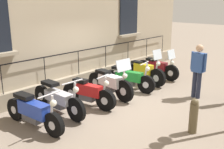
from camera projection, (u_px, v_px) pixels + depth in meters
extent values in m
plane|color=gray|center=(116.00, 99.00, 8.63)|extent=(60.00, 60.00, 0.00)
cube|color=gray|center=(78.00, 81.00, 9.74)|extent=(0.20, 13.63, 0.51)
cube|color=black|center=(129.00, 10.00, 11.28)|extent=(0.06, 1.17, 1.99)
cube|color=gray|center=(130.00, 35.00, 11.51)|extent=(0.24, 1.37, 0.10)
cube|color=black|center=(78.00, 51.00, 9.41)|extent=(0.03, 11.45, 0.03)
cylinder|color=black|center=(2.00, 80.00, 7.47)|extent=(0.02, 0.02, 0.85)
cylinder|color=black|center=(45.00, 70.00, 8.50)|extent=(0.02, 0.02, 0.85)
cylinder|color=black|center=(79.00, 63.00, 9.53)|extent=(0.02, 0.02, 0.85)
cylinder|color=black|center=(106.00, 57.00, 10.56)|extent=(0.02, 0.02, 0.85)
cylinder|color=black|center=(128.00, 52.00, 11.59)|extent=(0.02, 0.02, 0.85)
cylinder|color=black|center=(147.00, 48.00, 12.62)|extent=(0.02, 0.02, 0.85)
cylinder|color=black|center=(162.00, 44.00, 13.65)|extent=(0.02, 0.02, 0.85)
cylinder|color=black|center=(54.00, 125.00, 6.18)|extent=(0.61, 0.17, 0.61)
cylinder|color=silver|center=(54.00, 125.00, 6.18)|extent=(0.22, 0.16, 0.21)
cylinder|color=black|center=(16.00, 109.00, 7.07)|extent=(0.61, 0.17, 0.61)
cylinder|color=silver|center=(16.00, 109.00, 7.07)|extent=(0.22, 0.16, 0.21)
cube|color=#1E389E|center=(34.00, 109.00, 6.54)|extent=(0.98, 0.37, 0.35)
cube|color=#4C4C51|center=(32.00, 117.00, 6.66)|extent=(0.59, 0.28, 0.21)
cube|color=black|center=(24.00, 96.00, 6.69)|extent=(0.56, 0.31, 0.10)
cylinder|color=silver|center=(52.00, 110.00, 6.11)|extent=(0.16, 0.07, 0.73)
cylinder|color=silver|center=(49.00, 95.00, 6.05)|extent=(0.09, 0.65, 0.04)
sphere|color=white|center=(53.00, 103.00, 6.02)|extent=(0.16, 0.16, 0.16)
cylinder|color=silver|center=(33.00, 117.00, 6.93)|extent=(0.87, 0.15, 0.08)
cylinder|color=black|center=(76.00, 110.00, 6.96)|extent=(0.67, 0.12, 0.66)
cylinder|color=silver|center=(76.00, 110.00, 6.96)|extent=(0.23, 0.13, 0.23)
cylinder|color=black|center=(42.00, 96.00, 7.96)|extent=(0.67, 0.12, 0.66)
cylinder|color=silver|center=(42.00, 96.00, 7.96)|extent=(0.23, 0.13, 0.23)
cube|color=#B2B2BC|center=(59.00, 97.00, 7.38)|extent=(0.96, 0.32, 0.28)
cube|color=#4C4C51|center=(57.00, 103.00, 7.50)|extent=(0.57, 0.25, 0.23)
cube|color=black|center=(50.00, 83.00, 7.55)|extent=(0.54, 0.28, 0.10)
cylinder|color=silver|center=(74.00, 96.00, 6.89)|extent=(0.16, 0.06, 0.75)
cylinder|color=silver|center=(72.00, 82.00, 6.83)|extent=(0.04, 0.68, 0.04)
sphere|color=white|center=(76.00, 90.00, 6.80)|extent=(0.16, 0.16, 0.16)
cylinder|color=silver|center=(58.00, 104.00, 7.78)|extent=(0.86, 0.09, 0.08)
cylinder|color=black|center=(106.00, 100.00, 7.66)|extent=(0.65, 0.25, 0.64)
cylinder|color=silver|center=(106.00, 100.00, 7.66)|extent=(0.25, 0.20, 0.22)
cylinder|color=black|center=(72.00, 92.00, 8.32)|extent=(0.65, 0.25, 0.64)
cylinder|color=silver|center=(72.00, 92.00, 8.32)|extent=(0.25, 0.20, 0.22)
cube|color=red|center=(90.00, 90.00, 7.91)|extent=(0.84, 0.38, 0.33)
cube|color=#4C4C51|center=(87.00, 97.00, 8.02)|extent=(0.51, 0.28, 0.22)
cube|color=black|center=(80.00, 81.00, 8.02)|extent=(0.49, 0.30, 0.10)
cylinder|color=silver|center=(104.00, 89.00, 7.59)|extent=(0.17, 0.08, 0.71)
cylinder|color=silver|center=(103.00, 77.00, 7.53)|extent=(0.12, 0.56, 0.04)
sphere|color=white|center=(106.00, 83.00, 7.51)|extent=(0.16, 0.16, 0.16)
cylinder|color=silver|center=(86.00, 98.00, 8.25)|extent=(0.74, 0.19, 0.08)
cylinder|color=black|center=(124.00, 91.00, 8.31)|extent=(0.72, 0.16, 0.71)
cylinder|color=silver|center=(124.00, 91.00, 8.31)|extent=(0.26, 0.15, 0.25)
cylinder|color=black|center=(96.00, 82.00, 9.24)|extent=(0.72, 0.16, 0.71)
cylinder|color=silver|center=(96.00, 82.00, 9.24)|extent=(0.26, 0.15, 0.25)
cube|color=silver|center=(111.00, 81.00, 8.68)|extent=(0.89, 0.40, 0.35)
cube|color=#4C4C51|center=(108.00, 87.00, 8.82)|extent=(0.54, 0.30, 0.25)
cube|color=black|center=(103.00, 72.00, 8.87)|extent=(0.51, 0.33, 0.10)
cylinder|color=silver|center=(123.00, 80.00, 8.26)|extent=(0.16, 0.07, 0.69)
cylinder|color=silver|center=(122.00, 70.00, 8.20)|extent=(0.09, 0.73, 0.04)
sphere|color=white|center=(125.00, 76.00, 8.16)|extent=(0.16, 0.16, 0.16)
cylinder|color=silver|center=(109.00, 88.00, 9.09)|extent=(0.78, 0.14, 0.08)
cube|color=silver|center=(124.00, 65.00, 8.12)|extent=(0.17, 0.60, 0.36)
cylinder|color=black|center=(146.00, 84.00, 9.10)|extent=(0.65, 0.24, 0.63)
cylinder|color=silver|center=(146.00, 84.00, 9.10)|extent=(0.25, 0.19, 0.22)
cylinder|color=black|center=(111.00, 78.00, 9.84)|extent=(0.65, 0.24, 0.63)
cylinder|color=silver|center=(111.00, 78.00, 9.84)|extent=(0.25, 0.19, 0.22)
cube|color=#1E842D|center=(129.00, 76.00, 9.39)|extent=(1.02, 0.44, 0.33)
cube|color=#4C4C51|center=(127.00, 82.00, 9.51)|extent=(0.62, 0.32, 0.22)
cube|color=black|center=(120.00, 68.00, 9.53)|extent=(0.58, 0.34, 0.10)
cylinder|color=silver|center=(145.00, 74.00, 9.03)|extent=(0.17, 0.09, 0.74)
cylinder|color=silver|center=(144.00, 63.00, 8.96)|extent=(0.14, 0.61, 0.04)
sphere|color=white|center=(148.00, 69.00, 8.94)|extent=(0.16, 0.16, 0.16)
cylinder|color=silver|center=(124.00, 83.00, 9.76)|extent=(0.88, 0.23, 0.08)
cylinder|color=black|center=(157.00, 78.00, 9.76)|extent=(0.70, 0.18, 0.70)
cylinder|color=silver|center=(157.00, 78.00, 9.76)|extent=(0.25, 0.17, 0.24)
cylinder|color=black|center=(129.00, 71.00, 10.73)|extent=(0.70, 0.18, 0.70)
cylinder|color=silver|center=(129.00, 71.00, 10.73)|extent=(0.25, 0.17, 0.24)
cube|color=gold|center=(143.00, 69.00, 10.15)|extent=(0.80, 0.31, 0.38)
cube|color=#4C4C51|center=(141.00, 75.00, 10.29)|extent=(0.48, 0.24, 0.24)
cube|color=black|center=(137.00, 62.00, 10.32)|extent=(0.45, 0.26, 0.10)
cylinder|color=silver|center=(156.00, 68.00, 9.70)|extent=(0.16, 0.07, 0.73)
cylinder|color=silver|center=(156.00, 58.00, 9.64)|extent=(0.07, 0.57, 0.04)
sphere|color=white|center=(158.00, 64.00, 9.60)|extent=(0.16, 0.16, 0.16)
cylinder|color=silver|center=(141.00, 77.00, 10.52)|extent=(0.71, 0.13, 0.08)
cube|color=silver|center=(157.00, 55.00, 9.56)|extent=(0.15, 0.47, 0.36)
cylinder|color=black|center=(171.00, 73.00, 10.52)|extent=(0.65, 0.12, 0.65)
cylinder|color=silver|center=(171.00, 73.00, 10.52)|extent=(0.23, 0.14, 0.23)
cylinder|color=black|center=(143.00, 68.00, 11.37)|extent=(0.65, 0.12, 0.65)
cylinder|color=silver|center=(143.00, 68.00, 11.37)|extent=(0.23, 0.14, 0.23)
cube|color=maroon|center=(158.00, 66.00, 10.86)|extent=(0.76, 0.28, 0.32)
cube|color=#4C4C51|center=(156.00, 71.00, 10.98)|extent=(0.45, 0.23, 0.23)
cube|color=black|center=(152.00, 59.00, 11.00)|extent=(0.42, 0.25, 0.10)
cylinder|color=silver|center=(170.00, 65.00, 10.47)|extent=(0.16, 0.06, 0.60)
cylinder|color=silver|center=(170.00, 58.00, 10.42)|extent=(0.04, 0.61, 0.04)
sphere|color=white|center=(172.00, 63.00, 10.39)|extent=(0.16, 0.16, 0.16)
cylinder|color=silver|center=(155.00, 72.00, 11.21)|extent=(0.68, 0.08, 0.08)
cube|color=silver|center=(171.00, 54.00, 10.34)|extent=(0.12, 0.50, 0.36)
cylinder|color=brown|center=(193.00, 118.00, 6.36)|extent=(0.20, 0.20, 0.74)
sphere|color=brown|center=(195.00, 102.00, 6.25)|extent=(0.18, 0.18, 0.18)
cylinder|color=#23283D|center=(199.00, 85.00, 8.61)|extent=(0.14, 0.14, 0.88)
cylinder|color=#23283D|center=(194.00, 84.00, 8.72)|extent=(0.14, 0.14, 0.88)
cube|color=#2D4C8C|center=(198.00, 62.00, 8.47)|extent=(0.38, 0.25, 0.62)
sphere|color=tan|center=(200.00, 48.00, 8.34)|extent=(0.24, 0.24, 0.24)
cylinder|color=#2D4C8C|center=(205.00, 63.00, 8.31)|extent=(0.09, 0.09, 0.59)
cylinder|color=#2D4C8C|center=(192.00, 60.00, 8.61)|extent=(0.09, 0.09, 0.59)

